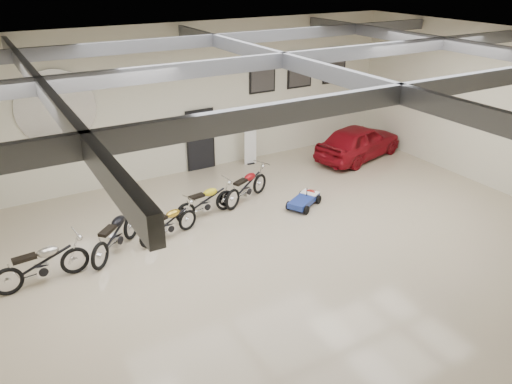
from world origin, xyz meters
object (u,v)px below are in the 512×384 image
motorcycle_red (246,185)px  go_kart (306,197)px  vintage_car (359,142)px  motorcycle_black (115,233)px  banner_stand (250,142)px  motorcycle_yellow (205,201)px  motorcycle_silver (41,263)px  motorcycle_gold (168,222)px

motorcycle_red → go_kart: size_ratio=1.35×
vintage_car → motorcycle_black: bearing=88.0°
go_kart → banner_stand: bearing=58.1°
motorcycle_yellow → go_kart: bearing=-24.3°
motorcycle_yellow → motorcycle_red: (1.51, 0.30, 0.02)m
banner_stand → motorcycle_black: size_ratio=0.79×
go_kart → motorcycle_red: bearing=112.7°
motorcycle_silver → motorcycle_black: 1.89m
motorcycle_black → motorcycle_gold: 1.40m
motorcycle_gold → vintage_car: size_ratio=0.48×
motorcycle_yellow → go_kart: size_ratio=1.29×
motorcycle_yellow → banner_stand: bearing=35.0°
go_kart → vintage_car: bearing=1.3°
motorcycle_silver → vintage_car: size_ratio=0.55×
go_kart → motorcycle_yellow: bearing=135.4°
banner_stand → go_kart: (-0.21, -3.79, -0.57)m
banner_stand → motorcycle_red: banner_stand is taller
motorcycle_gold → motorcycle_red: size_ratio=0.91×
vintage_car → go_kart: bearing=105.4°
vintage_car → motorcycle_silver: bearing=88.4°
motorcycle_black → go_kart: motorcycle_black is taller
motorcycle_red → go_kart: motorcycle_red is taller
motorcycle_silver → motorcycle_yellow: motorcycle_silver is taller
motorcycle_silver → motorcycle_gold: (3.22, 0.51, -0.07)m
motorcycle_black → go_kart: bearing=-45.5°
motorcycle_black → banner_stand: bearing=-12.4°
motorcycle_black → vintage_car: 9.91m
banner_stand → motorcycle_gold: size_ratio=0.92×
banner_stand → motorcycle_gold: (-4.51, -3.63, -0.37)m
banner_stand → go_kart: 3.84m
banner_stand → vintage_car: 4.05m
banner_stand → motorcycle_yellow: banner_stand is taller
banner_stand → motorcycle_gold: 5.80m
motorcycle_red → motorcycle_yellow: bearing=166.2°
motorcycle_gold → vintage_car: bearing=-2.8°
motorcycle_silver → motorcycle_black: motorcycle_black is taller
banner_stand → motorcycle_silver: size_ratio=0.80×
banner_stand → motorcycle_silver: 8.77m
motorcycle_black → motorcycle_yellow: (2.77, 0.69, -0.06)m
banner_stand → motorcycle_yellow: 4.32m
motorcycle_silver → vintage_car: (11.49, 2.64, 0.11)m
motorcycle_red → vintage_car: 5.51m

